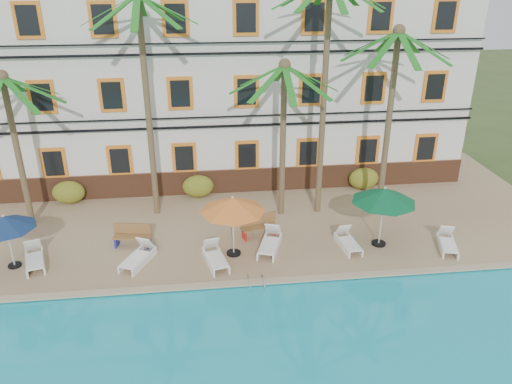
{
  "coord_description": "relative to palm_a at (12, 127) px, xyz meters",
  "views": [
    {
      "loc": [
        -0.7,
        -15.54,
        10.53
      ],
      "look_at": [
        1.47,
        3.0,
        2.0
      ],
      "focal_mm": 35.0,
      "sensor_mm": 36.0,
      "label": 1
    }
  ],
  "objects": [
    {
      "name": "palm_b",
      "position": [
        5.37,
        0.35,
        1.66
      ],
      "size": [
        4.48,
        4.48,
        9.52
      ],
      "color": "brown",
      "rests_on": "pool_deck"
    },
    {
      "name": "palm_e",
      "position": [
        15.38,
        -0.77,
        0.91
      ],
      "size": [
        4.48,
        4.48,
        8.19
      ],
      "color": "brown",
      "rests_on": "pool_deck"
    },
    {
      "name": "lounger_e",
      "position": [
        13.11,
        -3.6,
        -4.1
      ],
      "size": [
        0.76,
        1.71,
        0.78
      ],
      "color": "white",
      "rests_on": "pool_deck"
    },
    {
      "name": "bench_left",
      "position": [
        4.61,
        -2.48,
        -3.88
      ],
      "size": [
        1.56,
        0.72,
        0.93
      ],
      "color": "olive",
      "rests_on": "pool_deck"
    },
    {
      "name": "bench_right",
      "position": [
        9.69,
        -2.28,
        -3.88
      ],
      "size": [
        1.57,
        0.85,
        0.93
      ],
      "color": "olive",
      "rests_on": "pool_deck"
    },
    {
      "name": "umbrella_blue",
      "position": [
        0.34,
        -3.52,
        -2.51
      ],
      "size": [
        2.16,
        2.16,
        2.17
      ],
      "color": "black",
      "rests_on": "pool_deck"
    },
    {
      "name": "umbrella_red",
      "position": [
        8.55,
        -3.61,
        -2.23
      ],
      "size": [
        2.49,
        2.49,
        2.49
      ],
      "color": "black",
      "rests_on": "pool_deck"
    },
    {
      "name": "lounger_b",
      "position": [
        4.94,
        -3.81,
        -4.08
      ],
      "size": [
        1.34,
        1.88,
        0.84
      ],
      "color": "white",
      "rests_on": "pool_deck"
    },
    {
      "name": "palm_a",
      "position": [
        0.0,
        0.0,
        0.0
      ],
      "size": [
        4.48,
        4.48,
        6.63
      ],
      "color": "brown",
      "rests_on": "pool_deck"
    },
    {
      "name": "lounger_d",
      "position": [
        10.01,
        -3.4,
        -4.06
      ],
      "size": [
        1.25,
        2.0,
        0.89
      ],
      "color": "white",
      "rests_on": "pool_deck"
    },
    {
      "name": "shrub_mid",
      "position": [
        7.26,
        1.86,
        -3.8
      ],
      "size": [
        1.5,
        0.9,
        1.1
      ],
      "primitive_type": "ellipsoid",
      "color": "#275418",
      "rests_on": "pool_deck"
    },
    {
      "name": "lounger_f",
      "position": [
        17.0,
        -4.16,
        -4.09
      ],
      "size": [
        1.05,
        1.78,
        0.79
      ],
      "color": "white",
      "rests_on": "pool_deck"
    },
    {
      "name": "lounger_c",
      "position": [
        7.81,
        -4.16,
        -4.08
      ],
      "size": [
        1.01,
        1.88,
        0.84
      ],
      "color": "white",
      "rests_on": "pool_deck"
    },
    {
      "name": "pool_ladder",
      "position": [
        9.19,
        -5.74,
        -4.35
      ],
      "size": [
        0.54,
        0.74,
        0.74
      ],
      "color": "silver",
      "rests_on": "ground"
    },
    {
      "name": "lounger_a",
      "position": [
        1.08,
        -3.48,
        -4.08
      ],
      "size": [
        1.13,
        1.88,
        0.84
      ],
      "color": "white",
      "rests_on": "pool_deck"
    },
    {
      "name": "palm_c",
      "position": [
        10.96,
        -0.35,
        0.16
      ],
      "size": [
        4.48,
        4.48,
        6.89
      ],
      "color": "brown",
      "rests_on": "pool_deck"
    },
    {
      "name": "pool_deck",
      "position": [
        8.17,
        0.26,
        -4.48
      ],
      "size": [
        30.0,
        12.0,
        0.25
      ],
      "primitive_type": "cube",
      "color": "tan",
      "rests_on": "ground"
    },
    {
      "name": "hotel_building",
      "position": [
        8.17,
        5.24,
        0.77
      ],
      "size": [
        25.4,
        6.44,
        10.22
      ],
      "color": "silver",
      "rests_on": "pool_deck"
    },
    {
      "name": "palm_d",
      "position": [
        12.65,
        -0.32,
        1.98
      ],
      "size": [
        4.48,
        4.48,
        10.09
      ],
      "color": "brown",
      "rests_on": "pool_deck"
    },
    {
      "name": "umbrella_green",
      "position": [
        14.42,
        -3.55,
        -2.19
      ],
      "size": [
        2.54,
        2.54,
        2.54
      ],
      "color": "black",
      "rests_on": "pool_deck"
    },
    {
      "name": "pool_coping",
      "position": [
        8.17,
        -5.64,
        -4.32
      ],
      "size": [
        30.0,
        0.35,
        0.06
      ],
      "primitive_type": "cube",
      "color": "tan",
      "rests_on": "pool_deck"
    },
    {
      "name": "shrub_left",
      "position": [
        1.21,
        1.86,
        -3.8
      ],
      "size": [
        1.5,
        0.9,
        1.1
      ],
      "primitive_type": "ellipsoid",
      "color": "#275418",
      "rests_on": "pool_deck"
    },
    {
      "name": "shrub_right",
      "position": [
        15.49,
        1.86,
        -3.8
      ],
      "size": [
        1.5,
        0.9,
        1.1
      ],
      "primitive_type": "ellipsoid",
      "color": "#275418",
      "rests_on": "pool_deck"
    },
    {
      "name": "ground",
      "position": [
        8.17,
        -4.74,
        -4.6
      ],
      "size": [
        100.0,
        100.0,
        0.0
      ],
      "primitive_type": "plane",
      "color": "#384C23",
      "rests_on": "ground"
    }
  ]
}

